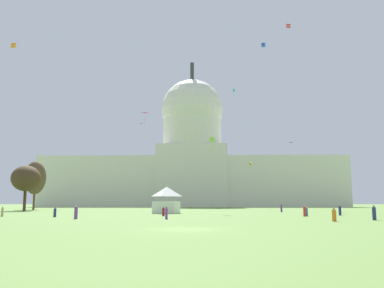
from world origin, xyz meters
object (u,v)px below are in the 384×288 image
Objects in this scene: person_tan_near_tree_west at (2,212)px; person_navy_mid_left at (374,213)px; kite_cyan_high at (234,90)px; kite_lime_low at (212,140)px; kite_blue_high at (263,45)px; kite_gold_low at (250,164)px; kite_black_mid at (290,144)px; kite_orange_mid at (13,45)px; person_navy_front_right at (55,213)px; person_orange_lawn_far_right at (334,215)px; person_navy_aisle_center at (340,211)px; person_purple_front_left at (76,213)px; person_purple_back_right at (281,208)px; kite_red_mid at (288,26)px; tree_west_mid at (35,178)px; tree_west_far at (26,179)px; event_tent at (167,200)px; person_denim_back_center at (307,212)px; person_red_mid_right at (305,211)px; person_maroon_near_tent at (163,212)px; capitol_building at (192,163)px; kite_magenta_mid at (145,115)px; person_purple_edge_east at (166,213)px; kite_pink_mid at (140,124)px.

person_navy_mid_left is at bearing 114.56° from person_tan_near_tree_west.
kite_lime_low is (-10.43, -76.74, -31.49)m from kite_cyan_high.
kite_blue_high is 0.57× the size of kite_gold_low.
kite_orange_mid is at bearing 34.65° from kite_black_mid.
kite_black_mid is (52.67, 84.28, 22.18)m from person_navy_front_right.
person_orange_lawn_far_right is (-5.82, -3.27, -0.13)m from person_navy_mid_left.
person_navy_aisle_center is 0.59× the size of kite_cyan_high.
person_purple_front_left is 1.17× the size of person_orange_lawn_far_right.
person_navy_mid_left is 0.71× the size of kite_gold_low.
kite_blue_high reaches higher than person_purple_back_right.
kite_orange_mid is at bearing 162.98° from kite_red_mid.
kite_cyan_high reaches higher than tree_west_mid.
kite_cyan_high is 27.03m from kite_blue_high.
kite_lime_low reaches higher than person_navy_front_right.
person_navy_aisle_center is (38.84, 14.95, -0.02)m from person_purple_front_left.
person_purple_back_right is 65.34m from kite_orange_mid.
tree_west_far reaches higher than person_tan_near_tree_west.
kite_red_mid is (22.78, -9.05, 31.40)m from event_tent.
person_purple_front_left is at bearing 168.81° from kite_orange_mid.
kite_red_mid is (-4.82, -60.19, -20.59)m from kite_blue_high.
person_denim_back_center is 0.88× the size of person_red_mid_right.
event_tent reaches higher than person_purple_front_left.
kite_red_mid is at bearing -149.91° from kite_orange_mid.
kite_blue_high reaches higher than kite_lime_low.
kite_cyan_high is at bearing 82.07° from kite_red_mid.
person_maroon_near_tent is 1.02× the size of kite_blue_high.
person_red_mid_right is 0.54× the size of kite_lime_low.
capitol_building is 118.02m from kite_orange_mid.
kite_red_mid reaches higher than person_red_mid_right.
kite_orange_mid is (-31.93, 13.03, 32.75)m from person_maroon_near_tent.
person_maroon_near_tent is (0.93, -15.70, -1.93)m from event_tent.
kite_black_mid is (15.75, 81.24, 22.06)m from person_red_mid_right.
event_tent is 86.84m from kite_gold_low.
person_navy_front_right is at bearing 160.74° from kite_lime_low.
kite_magenta_mid reaches higher than person_tan_near_tree_west.
person_red_mid_right is 1.85× the size of kite_red_mid.
kite_cyan_high is (-10.12, 87.11, 44.90)m from person_navy_aisle_center.
person_tan_near_tree_west is 101.71m from kite_blue_high.
person_purple_back_right is 43.17m from person_purple_edge_east.
kite_red_mid is at bearing -35.31° from tree_west_mid.
kite_pink_mid reaches higher than person_maroon_near_tent.
person_purple_front_left is 49.48m from kite_red_mid.
kite_pink_mid is 1.62× the size of kite_red_mid.
person_red_mid_right is 8.88m from person_navy_aisle_center.
person_navy_mid_left is at bearing -127.21° from kite_gold_low.
capitol_building reaches higher than kite_gold_low.
person_purple_front_left is 115.12m from kite_cyan_high.
kite_black_mid reaches higher than person_purple_edge_east.
tree_west_mid reaches higher than tree_west_far.
kite_cyan_high is at bearing 69.35° from person_orange_lawn_far_right.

